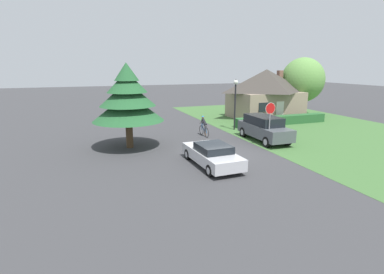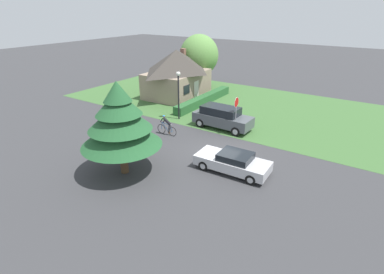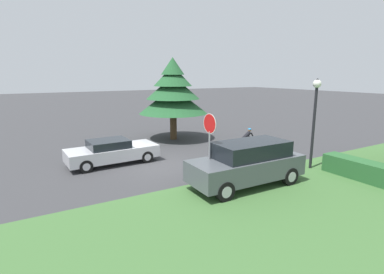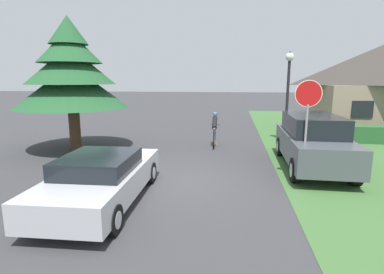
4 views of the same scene
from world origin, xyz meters
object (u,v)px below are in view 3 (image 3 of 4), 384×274
Objects in this scene: stop_sign at (210,135)px; conifer_tall_near at (173,92)px; cyclist at (245,143)px; sedan_left_lane at (112,152)px; parked_suv_right at (247,163)px; street_lamp at (315,107)px.

stop_sign is 0.54× the size of conifer_tall_near.
conifer_tall_near is at bearing -21.81° from stop_sign.
cyclist is at bearing 13.34° from conifer_tall_near.
cyclist reaches higher than sedan_left_lane.
sedan_left_lane is at bearing 124.49° from parked_suv_right.
parked_suv_right is at bearing -87.22° from street_lamp.
sedan_left_lane is 0.81× the size of conifer_tall_near.
cyclist is at bearing -59.52° from stop_sign.
stop_sign is at bearing -67.30° from sedan_left_lane.
conifer_tall_near is at bearing 102.41° from cyclist.
parked_suv_right reaches higher than sedan_left_lane.
street_lamp is at bearing -97.27° from stop_sign.
cyclist is at bearing -159.31° from street_lamp.
conifer_tall_near is (-9.71, 1.53, 2.38)m from parked_suv_right.
parked_suv_right reaches higher than cyclist.
street_lamp reaches higher than sedan_left_lane.
parked_suv_right is 0.87× the size of conifer_tall_near.
conifer_tall_near reaches higher than sedan_left_lane.
conifer_tall_near reaches higher than stop_sign.
conifer_tall_near is at bearing 81.97° from parked_suv_right.
sedan_left_lane is 7.33m from cyclist.
stop_sign reaches higher than sedan_left_lane.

